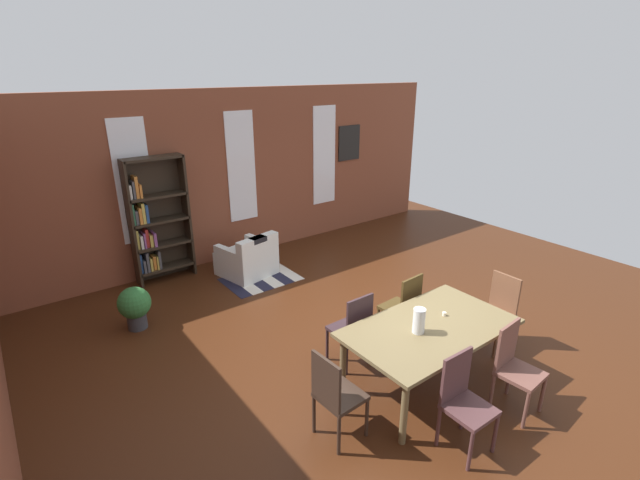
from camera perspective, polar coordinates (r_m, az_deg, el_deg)
name	(u,v)px	position (r m, az deg, el deg)	size (l,w,h in m)	color
ground_plane	(396,348)	(6.03, 9.58, -13.22)	(10.51, 10.51, 0.00)	#401F0E
back_wall_brick	(240,175)	(8.48, -10.03, 8.09)	(9.08, 0.12, 3.04)	brown
window_pane_0	(134,182)	(7.73, -22.39, 6.76)	(0.55, 0.02, 1.97)	white
window_pane_1	(241,167)	(8.39, -9.87, 9.02)	(0.55, 0.02, 1.97)	white
window_pane_2	(324,156)	(9.38, 0.53, 10.56)	(0.55, 0.02, 1.97)	white
dining_table	(430,332)	(5.13, 13.63, -11.19)	(1.88, 1.09, 0.75)	brown
vase_on_table	(419,321)	(4.89, 12.34, -9.89)	(0.13, 0.13, 0.27)	silver
tealight_candle_0	(444,314)	(5.32, 15.36, -8.96)	(0.04, 0.04, 0.04)	silver
dining_chair_head_left	(335,394)	(4.45, 1.88, -18.80)	(0.42, 0.42, 0.95)	#34251C
dining_chair_far_right	(403,306)	(5.92, 10.45, -8.14)	(0.42, 0.42, 0.95)	#403015
dining_chair_head_right	(498,309)	(6.18, 21.45, -8.08)	(0.40, 0.40, 0.95)	brown
dining_chair_near_left	(464,399)	(4.58, 17.61, -18.58)	(0.41, 0.41, 0.95)	#4C2E30
dining_chair_far_left	(353,327)	(5.40, 4.15, -10.90)	(0.40, 0.40, 0.95)	#302025
dining_chair_near_right	(515,365)	(5.18, 23.29, -14.30)	(0.43, 0.43, 0.95)	brown
bookshelf_tall	(155,223)	(7.79, -20.08, 2.08)	(0.94, 0.29, 2.07)	#2D2319
armchair_white	(248,259)	(7.86, -9.05, -2.42)	(0.95, 0.95, 0.75)	white
potted_plant_by_shelf	(135,305)	(6.67, -22.29, -7.62)	(0.44, 0.44, 0.60)	#333338
striped_rug	(261,279)	(7.76, -7.45, -4.87)	(1.20, 0.88, 0.01)	#1E1E33
framed_picture	(349,143)	(9.76, 3.68, 12.09)	(0.56, 0.03, 0.72)	black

